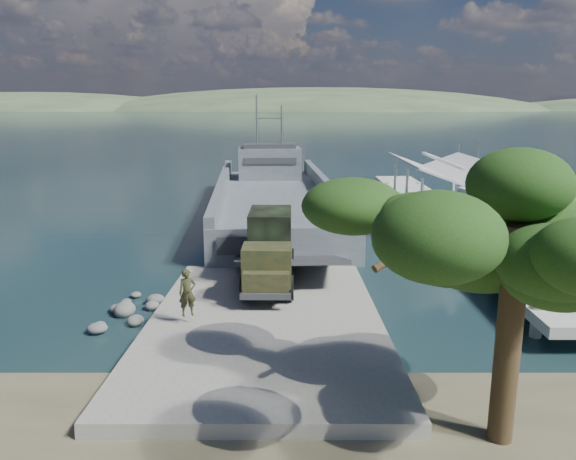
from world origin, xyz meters
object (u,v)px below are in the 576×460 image
at_px(sailboat_near, 456,205).
at_px(military_truck, 269,249).
at_px(landing_craft, 274,205).
at_px(soldier, 188,301).
at_px(sailboat_far, 476,193).
at_px(overhang_tree, 489,229).
at_px(pier, 443,208).

bearing_deg(sailboat_near, military_truck, -135.38).
distance_m(landing_craft, soldier, 25.48).
bearing_deg(military_truck, sailboat_far, 56.07).
bearing_deg(military_truck, soldier, -119.13).
bearing_deg(landing_craft, military_truck, -93.15).
distance_m(landing_craft, military_truck, 19.69).
distance_m(sailboat_near, overhang_tree, 37.75).
relative_size(landing_craft, overhang_tree, 4.33).
xyz_separation_m(pier, landing_craft, (-13.22, 4.70, -0.69)).
relative_size(soldier, overhang_tree, 0.23).
distance_m(landing_craft, sailboat_far, 22.83).
bearing_deg(sailboat_near, pier, -123.06).
xyz_separation_m(landing_craft, military_truck, (0.24, -19.65, 1.34)).
bearing_deg(pier, sailboat_far, 63.05).
height_order(soldier, sailboat_far, sailboat_far).
height_order(military_truck, soldier, military_truck).
height_order(soldier, overhang_tree, overhang_tree).
bearing_deg(soldier, overhang_tree, -59.75).
height_order(pier, sailboat_far, sailboat_far).
bearing_deg(overhang_tree, sailboat_near, 74.46).
distance_m(soldier, overhang_tree, 13.14).
bearing_deg(military_truck, landing_craft, 91.41).
bearing_deg(soldier, landing_craft, 61.75).
height_order(landing_craft, sailboat_near, landing_craft).
relative_size(pier, landing_craft, 1.16).
relative_size(sailboat_far, overhang_tree, 0.70).
bearing_deg(overhang_tree, sailboat_far, 71.83).
distance_m(military_truck, overhang_tree, 15.22).
height_order(pier, landing_craft, landing_craft).
bearing_deg(overhang_tree, pier, 76.75).
distance_m(pier, soldier, 26.22).
xyz_separation_m(sailboat_near, overhang_tree, (-9.98, -35.90, 6.03)).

